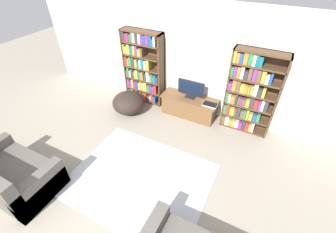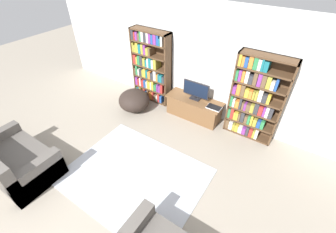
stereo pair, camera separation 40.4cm
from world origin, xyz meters
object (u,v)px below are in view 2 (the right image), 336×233
bookshelf_left (151,67)px  laptop (214,107)px  beanbag_ottoman (134,100)px  couch_left_sectional (15,162)px  tv_stand (194,108)px  bookshelf_right (254,98)px  television (196,90)px

bookshelf_left → laptop: 1.94m
beanbag_ottoman → couch_left_sectional: bearing=-100.1°
tv_stand → laptop: 0.59m
bookshelf_right → tv_stand: size_ratio=1.37×
bookshelf_right → television: size_ratio=2.91×
laptop → tv_stand: bearing=172.5°
bookshelf_left → couch_left_sectional: (-0.54, -3.45, -0.64)m
beanbag_ottoman → bookshelf_right: bearing=14.3°
laptop → couch_left_sectional: size_ratio=0.22×
beanbag_ottoman → television: bearing=22.6°
bookshelf_left → beanbag_ottoman: bearing=-94.3°
beanbag_ottoman → bookshelf_left: bearing=85.7°
tv_stand → television: size_ratio=2.13×
television → bookshelf_left: bearing=176.1°
television → beanbag_ottoman: bearing=-157.4°
bookshelf_left → bookshelf_right: same height
bookshelf_left → tv_stand: (1.36, -0.12, -0.67)m
bookshelf_left → couch_left_sectional: size_ratio=1.24×
bookshelf_left → laptop: bookshelf_left is taller
tv_stand → couch_left_sectional: (-1.90, -3.33, 0.03)m
television → couch_left_sectional: 3.89m
couch_left_sectional → beanbag_ottoman: size_ratio=1.93×
bookshelf_left → beanbag_ottoman: (-0.05, -0.68, -0.66)m
tv_stand → couch_left_sectional: bearing=-119.8°
bookshelf_right → couch_left_sectional: bearing=-132.6°
bookshelf_left → tv_stand: bookshelf_left is taller
bookshelf_right → television: (-1.27, -0.09, -0.19)m
television → laptop: size_ratio=1.96×
bookshelf_right → television: bookshelf_right is taller
television → bookshelf_right: bearing=4.2°
bookshelf_left → couch_left_sectional: bookshelf_left is taller
bookshelf_left → couch_left_sectional: bearing=-98.9°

